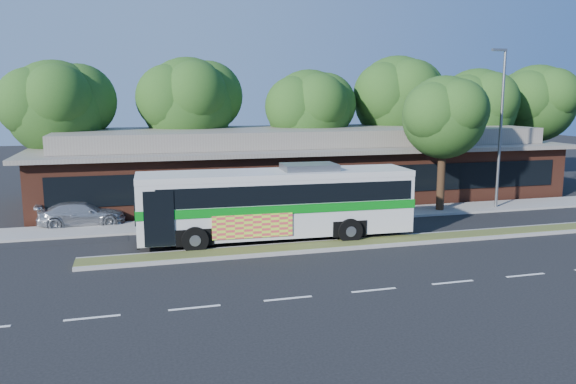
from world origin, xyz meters
name	(u,v)px	position (x,y,z in m)	size (l,w,h in m)	color
ground	(390,246)	(0.00, 0.00, 0.00)	(120.00, 120.00, 0.00)	black
median_strip	(384,241)	(0.00, 0.60, 0.07)	(26.00, 1.10, 0.15)	#3C4B20
sidewalk	(338,215)	(0.00, 6.40, 0.06)	(44.00, 2.60, 0.12)	gray
plaza_building	(303,164)	(0.00, 12.99, 2.13)	(33.20, 11.20, 4.45)	#55271A
lamp_post	(500,124)	(9.56, 6.00, 4.90)	(0.93, 0.18, 9.07)	slate
tree_bg_a	(63,106)	(-14.58, 15.14, 5.87)	(6.47, 5.80, 8.63)	black
tree_bg_b	(194,101)	(-6.57, 16.14, 6.14)	(6.69, 6.00, 9.00)	black
tree_bg_c	(314,109)	(1.40, 15.13, 5.59)	(6.24, 5.60, 8.26)	black
tree_bg_d	(401,97)	(8.45, 16.15, 6.42)	(6.91, 6.20, 9.37)	black
tree_bg_e	(480,106)	(14.42, 15.14, 5.74)	(6.47, 5.80, 8.50)	black
tree_bg_f	(540,102)	(20.43, 16.14, 6.06)	(6.69, 6.00, 8.92)	black
transit_bus	(278,198)	(-4.44, 2.40, 1.92)	(12.38, 3.19, 3.45)	beige
sedan	(82,214)	(-13.25, 7.80, 0.62)	(1.73, 4.25, 1.23)	#A7A9AE
sidewalk_tree	(448,115)	(6.33, 6.22, 5.42)	(5.09, 4.56, 7.60)	black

